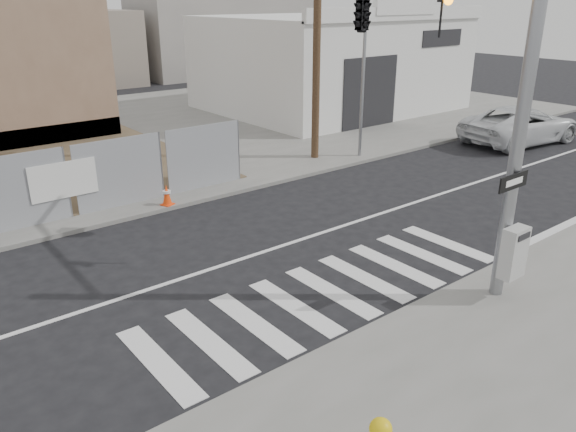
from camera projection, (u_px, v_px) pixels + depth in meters
ground at (262, 253)px, 13.72m from camera, size 100.00×100.00×0.00m
sidewalk_far at (69, 142)px, 23.90m from camera, size 50.00×20.00×0.12m
signal_pole at (409, 50)px, 11.94m from camera, size 0.96×5.87×7.00m
far_signal_pole at (364, 66)px, 20.44m from camera, size 0.16×0.20×5.60m
concrete_wall_right at (44, 63)px, 22.46m from camera, size 5.50×1.30×8.00m
auto_shop at (329, 62)px, 30.36m from camera, size 12.00×10.20×5.95m
utility_pole_right at (317, 16)px, 19.60m from camera, size 1.60×0.28×10.00m
suv at (521, 125)px, 23.80m from camera, size 5.86×3.22×1.55m
traffic_cone_c at (5, 215)px, 14.79m from camera, size 0.48×0.48×0.74m
traffic_cone_d at (167, 195)px, 16.43m from camera, size 0.42×0.42×0.62m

